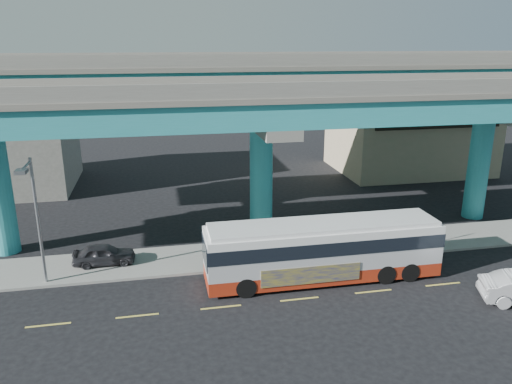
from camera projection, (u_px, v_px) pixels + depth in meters
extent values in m
plane|color=black|center=(298.00, 296.00, 25.48)|extent=(120.00, 120.00, 0.00)
cube|color=gray|center=(273.00, 252.00, 30.61)|extent=(70.00, 4.00, 0.15)
cube|color=#D8C64C|center=(48.00, 325.00, 22.90)|extent=(2.00, 0.12, 0.01)
cube|color=#D8C64C|center=(137.00, 316.00, 23.66)|extent=(2.00, 0.12, 0.01)
cube|color=#D8C64C|center=(221.00, 307.00, 24.43)|extent=(2.00, 0.12, 0.01)
cube|color=#D8C64C|center=(299.00, 299.00, 25.19)|extent=(2.00, 0.12, 0.01)
cube|color=#D8C64C|center=(373.00, 291.00, 25.96)|extent=(2.00, 0.12, 0.01)
cube|color=#D8C64C|center=(443.00, 284.00, 26.72)|extent=(2.00, 0.12, 0.01)
cube|color=#D8C64C|center=(509.00, 277.00, 27.48)|extent=(2.00, 0.12, 0.01)
cylinder|color=teal|center=(0.00, 195.00, 29.77)|extent=(1.50, 1.50, 7.40)
cube|color=gray|center=(3.00, 105.00, 31.61)|extent=(1.80, 5.00, 1.20)
cylinder|color=teal|center=(261.00, 180.00, 32.82)|extent=(1.50, 1.50, 7.40)
cube|color=gray|center=(261.00, 120.00, 31.65)|extent=(2.00, 12.00, 0.60)
cube|color=gray|center=(251.00, 99.00, 34.66)|extent=(1.80, 5.00, 1.20)
cylinder|color=teal|center=(478.00, 168.00, 35.88)|extent=(1.50, 1.50, 7.40)
cube|color=gray|center=(486.00, 112.00, 34.71)|extent=(2.00, 12.00, 0.60)
cube|color=gray|center=(458.00, 94.00, 37.72)|extent=(1.80, 5.00, 1.20)
cube|color=teal|center=(274.00, 111.00, 28.08)|extent=(52.00, 5.00, 1.40)
cube|color=gray|center=(275.00, 96.00, 27.83)|extent=(52.00, 5.40, 0.30)
cube|color=gray|center=(286.00, 90.00, 25.33)|extent=(52.00, 0.25, 0.80)
cube|color=gray|center=(265.00, 82.00, 30.01)|extent=(52.00, 0.25, 0.80)
cube|color=teal|center=(251.00, 80.00, 34.28)|extent=(52.00, 5.00, 1.40)
cube|color=gray|center=(251.00, 67.00, 34.03)|extent=(52.00, 5.40, 0.30)
cube|color=gray|center=(258.00, 60.00, 31.53)|extent=(52.00, 0.25, 0.80)
cube|color=gray|center=(244.00, 58.00, 36.22)|extent=(52.00, 0.25, 0.80)
cube|color=tan|center=(409.00, 135.00, 49.43)|extent=(14.00, 10.00, 7.00)
cube|color=black|center=(439.00, 122.00, 44.04)|extent=(12.00, 0.25, 1.20)
cube|color=maroon|center=(322.00, 269.00, 27.22)|extent=(12.70, 2.74, 0.74)
cube|color=silver|center=(323.00, 249.00, 26.88)|extent=(12.70, 2.74, 1.59)
cube|color=black|center=(323.00, 240.00, 26.72)|extent=(12.76, 2.79, 0.74)
cube|color=silver|center=(324.00, 230.00, 26.55)|extent=(12.70, 2.74, 0.42)
cube|color=silver|center=(324.00, 224.00, 26.46)|extent=(12.30, 2.49, 0.21)
cube|color=black|center=(431.00, 234.00, 27.96)|extent=(0.07, 2.45, 1.27)
cube|color=black|center=(205.00, 252.00, 25.57)|extent=(0.07, 2.45, 1.27)
cube|color=navy|center=(311.00, 275.00, 25.62)|extent=(5.29, 0.07, 0.95)
cylinder|color=black|center=(246.00, 288.00, 25.26)|extent=(1.06, 0.32, 1.06)
cylinder|color=black|center=(238.00, 267.00, 27.54)|extent=(1.06, 0.32, 1.06)
cylinder|color=black|center=(386.00, 274.00, 26.69)|extent=(1.06, 0.32, 1.06)
cylinder|color=black|center=(367.00, 256.00, 28.97)|extent=(1.06, 0.32, 1.06)
cylinder|color=black|center=(409.00, 272.00, 26.95)|extent=(1.06, 0.32, 1.06)
cylinder|color=black|center=(389.00, 254.00, 29.23)|extent=(1.06, 0.32, 1.06)
imported|color=#2B2A2F|center=(104.00, 254.00, 28.66)|extent=(1.40, 3.48, 1.18)
cylinder|color=gray|center=(38.00, 222.00, 25.73)|extent=(0.16, 0.16, 6.80)
cylinder|color=gray|center=(26.00, 166.00, 23.93)|extent=(0.12, 1.84, 0.12)
cube|color=gray|center=(21.00, 171.00, 23.08)|extent=(0.50, 0.70, 0.18)
cylinder|color=gray|center=(415.00, 233.00, 30.74)|extent=(0.06, 0.06, 1.98)
cylinder|color=#B20A0A|center=(417.00, 219.00, 30.44)|extent=(0.68, 0.16, 0.69)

